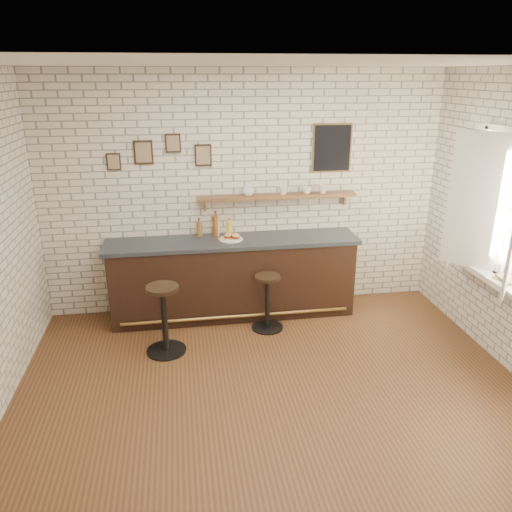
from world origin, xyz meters
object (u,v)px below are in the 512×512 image
at_px(sandwich_plate, 231,239).
at_px(bitters_bottle_white, 216,227).
at_px(book_upper, 501,279).
at_px(book_lower, 500,280).
at_px(bar_counter, 233,277).
at_px(ciabatta_sandwich, 232,236).
at_px(bar_stool_left, 164,317).
at_px(shelf_cup_d, 323,189).
at_px(shelf_cup_b, 283,191).
at_px(shelf_cup_a, 248,192).
at_px(condiment_bottle_yellow, 229,228).
at_px(bar_stool_right, 268,300).
at_px(shelf_cup_c, 307,190).
at_px(bitters_bottle_brown, 199,229).
at_px(bitters_bottle_amber, 216,226).

xyz_separation_m(sandwich_plate, bitters_bottle_white, (-0.16, 0.20, 0.10)).
bearing_deg(book_upper, book_lower, 91.60).
height_order(bar_counter, ciabatta_sandwich, ciabatta_sandwich).
bearing_deg(bitters_bottle_white, bar_stool_left, -123.74).
distance_m(shelf_cup_d, book_upper, 2.31).
relative_size(bar_stool_left, shelf_cup_b, 7.31).
bearing_deg(shelf_cup_a, bar_counter, -133.80).
bearing_deg(ciabatta_sandwich, book_lower, -30.49).
bearing_deg(book_upper, ciabatta_sandwich, 150.83).
bearing_deg(condiment_bottle_yellow, shelf_cup_a, 1.02).
xyz_separation_m(bar_counter, shelf_cup_d, (1.18, 0.20, 1.04)).
xyz_separation_m(bar_counter, condiment_bottle_yellow, (-0.02, 0.20, 0.59)).
bearing_deg(sandwich_plate, shelf_cup_b, 16.98).
height_order(sandwich_plate, shelf_cup_b, shelf_cup_b).
bearing_deg(ciabatta_sandwich, shelf_cup_b, 17.20).
bearing_deg(bar_stool_right, bar_stool_left, -163.39).
distance_m(ciabatta_sandwich, book_upper, 3.01).
distance_m(bar_counter, book_upper, 3.03).
bearing_deg(bar_counter, shelf_cup_a, 42.08).
height_order(bar_stool_left, bar_stool_right, bar_stool_left).
bearing_deg(shelf_cup_a, book_upper, -32.50).
xyz_separation_m(condiment_bottle_yellow, shelf_cup_c, (0.98, 0.00, 0.44)).
xyz_separation_m(sandwich_plate, shelf_cup_b, (0.68, 0.21, 0.53)).
height_order(bitters_bottle_brown, book_lower, bitters_bottle_brown).
bearing_deg(bitters_bottle_amber, bar_counter, -46.30).
bearing_deg(bar_stool_left, bitters_bottle_white, 56.26).
height_order(bitters_bottle_white, book_lower, bitters_bottle_white).
bearing_deg(bar_counter, ciabatta_sandwich, -138.72).
relative_size(bitters_bottle_brown, bitters_bottle_amber, 0.73).
height_order(bar_stool_left, book_lower, book_lower).
xyz_separation_m(bitters_bottle_amber, book_upper, (2.76, -1.74, -0.18)).
relative_size(bar_counter, book_upper, 12.68).
height_order(sandwich_plate, bar_stool_right, sandwich_plate).
bearing_deg(shelf_cup_b, sandwich_plate, 132.98).
xyz_separation_m(bar_counter, ciabatta_sandwich, (-0.01, -0.01, 0.55)).
bearing_deg(bitters_bottle_brown, sandwich_plate, -28.74).
distance_m(ciabatta_sandwich, shelf_cup_b, 0.86).
xyz_separation_m(bitters_bottle_white, shelf_cup_c, (1.15, 0.00, 0.43)).
relative_size(bitters_bottle_amber, shelf_cup_b, 2.90).
bearing_deg(bitters_bottle_amber, ciabatta_sandwich, -48.97).
distance_m(shelf_cup_a, shelf_cup_d, 0.95).
distance_m(bitters_bottle_white, shelf_cup_b, 0.95).
distance_m(condiment_bottle_yellow, shelf_cup_a, 0.51).
bearing_deg(bar_stool_left, shelf_cup_d, 26.44).
bearing_deg(shelf_cup_d, shelf_cup_b, 146.65).
relative_size(shelf_cup_a, book_upper, 0.56).
relative_size(bar_counter, bar_stool_right, 4.50).
bearing_deg(shelf_cup_c, bitters_bottle_white, 107.55).
bearing_deg(sandwich_plate, bar_counter, 24.20).
relative_size(bitters_bottle_white, shelf_cup_c, 2.30).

